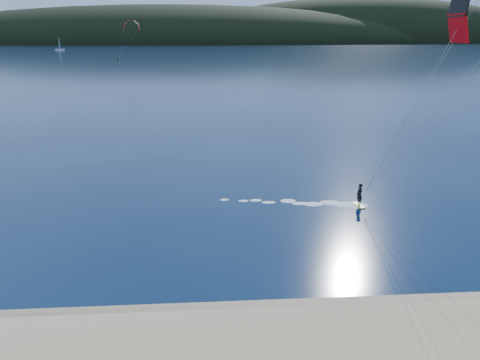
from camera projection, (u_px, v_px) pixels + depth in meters
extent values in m
cube|color=#88754F|center=(188.00, 319.00, 21.43)|extent=(220.00, 2.50, 0.10)
ellipsoid|color=black|center=(172.00, 43.00, 698.96)|extent=(840.00, 280.00, 110.00)
ellipsoid|color=black|center=(365.00, 43.00, 757.62)|extent=(600.00, 240.00, 140.00)
cube|color=gold|center=(359.00, 205.00, 35.67)|extent=(0.65, 1.45, 0.08)
imported|color=black|center=(359.00, 194.00, 35.40)|extent=(0.50, 0.68, 1.72)
cylinder|color=gray|center=(434.00, 114.00, 30.80)|extent=(0.02, 0.02, 15.20)
cube|color=gold|center=(118.00, 63.00, 216.07)|extent=(1.40, 1.19, 0.08)
imported|color=black|center=(118.00, 61.00, 215.80)|extent=(1.06, 1.02, 1.73)
cylinder|color=gray|center=(125.00, 44.00, 210.65)|extent=(0.02, 0.02, 17.35)
cube|color=white|center=(60.00, 50.00, 389.34)|extent=(7.79, 4.76, 1.30)
cylinder|color=white|center=(59.00, 43.00, 387.81)|extent=(0.19, 0.19, 10.19)
cube|color=white|center=(60.00, 43.00, 389.04)|extent=(0.86, 2.29, 7.41)
cube|color=white|center=(59.00, 46.00, 386.95)|extent=(0.68, 1.76, 4.63)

